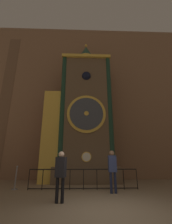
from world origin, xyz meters
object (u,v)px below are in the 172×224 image
object	(u,v)px
visitor_near	(61,171)
visitor_far	(112,167)
stanchion_post	(15,182)
clock_tower	(81,115)

from	to	relation	value
visitor_near	visitor_far	world-z (taller)	visitor_far
visitor_near	stanchion_post	distance (m)	3.35
clock_tower	stanchion_post	size ratio (longest dim) A/B	9.58
clock_tower	stanchion_post	distance (m)	5.27
clock_tower	stanchion_post	world-z (taller)	clock_tower
clock_tower	stanchion_post	bearing A→B (deg)	-147.92
stanchion_post	visitor_near	bearing A→B (deg)	-43.68
visitor_near	visitor_far	bearing A→B (deg)	48.94
visitor_near	stanchion_post	xyz separation A→B (m)	(-2.38, 2.27, -0.63)
visitor_far	stanchion_post	distance (m)	4.59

